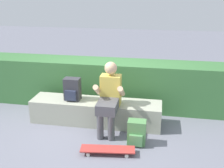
# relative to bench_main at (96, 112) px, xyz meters

# --- Properties ---
(ground_plane) EXTENTS (24.00, 24.00, 0.00)m
(ground_plane) POSITION_rel_bench_main_xyz_m (0.00, -0.25, -0.21)
(ground_plane) COLOR slate
(bench_main) EXTENTS (2.32, 0.51, 0.42)m
(bench_main) POSITION_rel_bench_main_xyz_m (0.00, 0.00, 0.00)
(bench_main) COLOR #A1A38F
(bench_main) RESTS_ON ground
(person_skater) EXTENTS (0.49, 0.62, 1.17)m
(person_skater) POSITION_rel_bench_main_xyz_m (0.29, -0.22, 0.41)
(person_skater) COLOR gold
(person_skater) RESTS_ON ground
(skateboard_near_person) EXTENTS (0.82, 0.30, 0.09)m
(skateboard_near_person) POSITION_rel_bench_main_xyz_m (0.40, -0.94, -0.14)
(skateboard_near_person) COLOR #BC3833
(skateboard_near_person) RESTS_ON ground
(backpack_on_bench) EXTENTS (0.28, 0.23, 0.40)m
(backpack_on_bench) POSITION_rel_bench_main_xyz_m (-0.42, -0.01, 0.40)
(backpack_on_bench) COLOR #333338
(backpack_on_bench) RESTS_ON bench_main
(backpack_on_ground) EXTENTS (0.28, 0.23, 0.40)m
(backpack_on_ground) POSITION_rel_bench_main_xyz_m (0.79, -0.59, -0.02)
(backpack_on_ground) COLOR #51894C
(backpack_on_ground) RESTS_ON ground
(hedge_row) EXTENTS (4.97, 0.67, 0.94)m
(hedge_row) POSITION_rel_bench_main_xyz_m (-0.13, 0.82, 0.26)
(hedge_row) COLOR #3A6F39
(hedge_row) RESTS_ON ground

